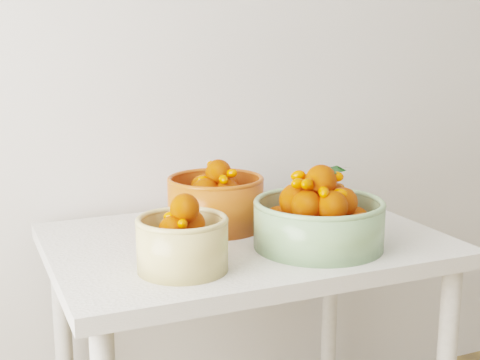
{
  "coord_description": "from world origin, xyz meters",
  "views": [
    {
      "loc": [
        -0.92,
        0.07,
        1.27
      ],
      "look_at": [
        -0.29,
        1.53,
        0.92
      ],
      "focal_mm": 50.0,
      "sensor_mm": 36.0,
      "label": 1
    }
  ],
  "objects_px": {
    "bowl_cream": "(182,241)",
    "bowl_orange": "(216,201)",
    "table": "(245,272)",
    "bowl_green": "(319,219)"
  },
  "relations": [
    {
      "from": "bowl_cream",
      "to": "bowl_orange",
      "type": "relative_size",
      "value": 0.83
    },
    {
      "from": "table",
      "to": "bowl_green",
      "type": "height_order",
      "value": "bowl_green"
    },
    {
      "from": "bowl_orange",
      "to": "bowl_cream",
      "type": "bearing_deg",
      "value": -123.62
    },
    {
      "from": "table",
      "to": "bowl_orange",
      "type": "xyz_separation_m",
      "value": [
        -0.04,
        0.11,
        0.17
      ]
    },
    {
      "from": "table",
      "to": "bowl_orange",
      "type": "relative_size",
      "value": 3.13
    },
    {
      "from": "bowl_green",
      "to": "bowl_cream",
      "type": "bearing_deg",
      "value": -175.73
    },
    {
      "from": "bowl_cream",
      "to": "bowl_orange",
      "type": "bearing_deg",
      "value": 56.38
    },
    {
      "from": "bowl_green",
      "to": "bowl_orange",
      "type": "height_order",
      "value": "bowl_green"
    },
    {
      "from": "bowl_green",
      "to": "bowl_orange",
      "type": "bearing_deg",
      "value": 123.29
    },
    {
      "from": "table",
      "to": "bowl_cream",
      "type": "distance_m",
      "value": 0.33
    }
  ]
}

